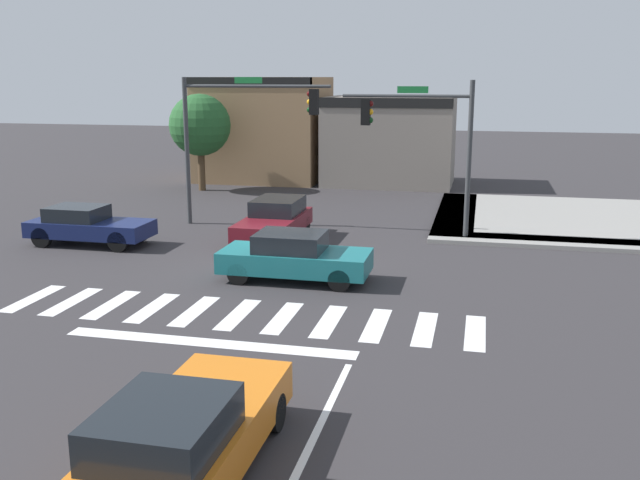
# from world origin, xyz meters

# --- Properties ---
(ground_plane) EXTENTS (120.00, 120.00, 0.00)m
(ground_plane) POSITION_xyz_m (0.00, 0.00, 0.00)
(ground_plane) COLOR #302D30
(crosswalk_near) EXTENTS (12.13, 2.41, 0.01)m
(crosswalk_near) POSITION_xyz_m (0.00, -4.50, 0.00)
(crosswalk_near) COLOR silver
(crosswalk_near) RESTS_ON ground_plane
(bike_detector_marking) EXTENTS (1.15, 1.15, 0.01)m
(bike_detector_marking) POSITION_xyz_m (1.85, -8.63, 0.00)
(bike_detector_marking) COLOR yellow
(bike_detector_marking) RESTS_ON ground_plane
(curb_corner_northeast) EXTENTS (10.00, 10.60, 0.15)m
(curb_corner_northeast) POSITION_xyz_m (8.49, 9.42, 0.07)
(curb_corner_northeast) COLOR gray
(curb_corner_northeast) RESTS_ON ground_plane
(storefront_row) EXTENTS (14.22, 5.91, 5.80)m
(storefront_row) POSITION_xyz_m (-3.49, 18.75, 2.70)
(storefront_row) COLOR #93704C
(storefront_row) RESTS_ON ground_plane
(traffic_signal_northwest) EXTENTS (5.93, 0.32, 5.81)m
(traffic_signal_northwest) POSITION_xyz_m (-3.42, 5.82, 4.12)
(traffic_signal_northwest) COLOR #383A3D
(traffic_signal_northwest) RESTS_ON ground_plane
(traffic_signal_northeast) EXTENTS (4.68, 0.32, 5.72)m
(traffic_signal_northeast) POSITION_xyz_m (3.65, 5.24, 3.87)
(traffic_signal_northeast) COLOR #383A3D
(traffic_signal_northeast) RESTS_ON ground_plane
(car_teal) EXTENTS (4.34, 1.81, 1.42)m
(car_teal) POSITION_xyz_m (0.58, -1.20, 0.71)
(car_teal) COLOR #196B70
(car_teal) RESTS_ON ground_plane
(car_maroon) EXTENTS (1.85, 4.45, 1.46)m
(car_maroon) POSITION_xyz_m (-1.49, 3.77, 0.74)
(car_maroon) COLOR maroon
(car_maroon) RESTS_ON ground_plane
(car_orange) EXTENTS (1.83, 4.59, 1.54)m
(car_orange) POSITION_xyz_m (1.80, -11.80, 0.76)
(car_orange) COLOR orange
(car_orange) RESTS_ON ground_plane
(car_navy) EXTENTS (4.30, 1.74, 1.37)m
(car_navy) POSITION_xyz_m (-7.72, 1.51, 0.70)
(car_navy) COLOR #141E4C
(car_navy) RESTS_ON ground_plane
(roadside_tree) EXTENTS (3.17, 3.17, 4.99)m
(roadside_tree) POSITION_xyz_m (-8.50, 14.00, 3.38)
(roadside_tree) COLOR #4C3823
(roadside_tree) RESTS_ON ground_plane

